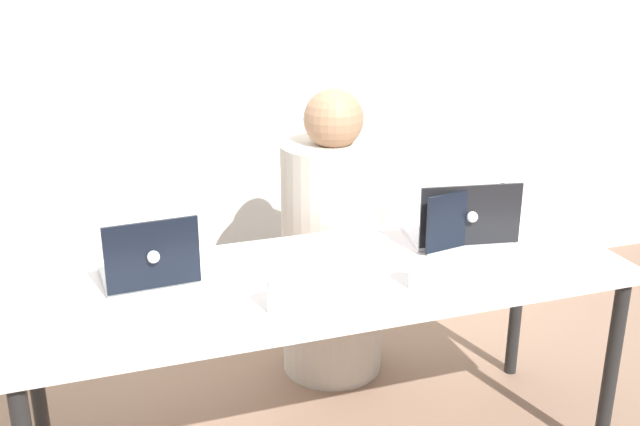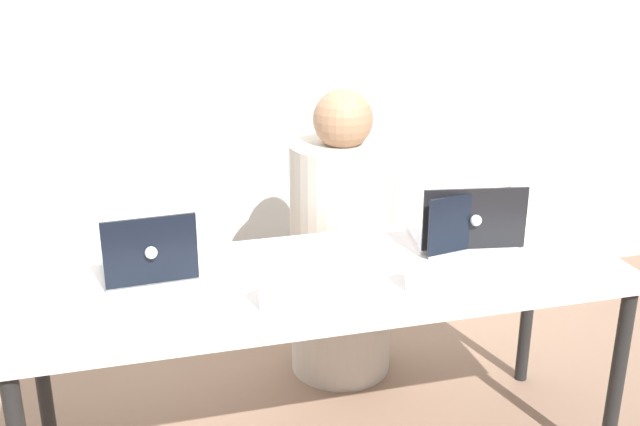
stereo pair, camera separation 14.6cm
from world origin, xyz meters
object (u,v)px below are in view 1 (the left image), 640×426
Objects in this scene: water_glass_left at (280,297)px; laptop_back_right at (462,228)px; laptop_front_right at (478,244)px; water_glass_right at (421,276)px; person_at_center at (333,251)px; laptop_back_left at (150,268)px.

laptop_back_right is at bearing 22.16° from water_glass_left.
laptop_front_right is 3.90× the size of water_glass_right.
person_at_center reaches higher than laptop_front_right.
person_at_center is 0.63m from laptop_back_right.
laptop_back_right is at bearing 176.28° from laptop_back_left.
laptop_back_right is at bearing 44.26° from water_glass_right.
laptop_back_left is 1.09m from laptop_back_right.
person_at_center is 0.82m from water_glass_right.
laptop_back_left is 0.84m from water_glass_right.
water_glass_left reaches higher than water_glass_right.
laptop_back_right is 0.82m from water_glass_left.
laptop_back_right is at bearing 132.39° from person_at_center.
laptop_back_right is 4.23× the size of water_glass_right.
laptop_back_left is at bearing 42.03° from person_at_center.
laptop_back_left is 0.76× the size of laptop_back_right.
laptop_front_right is at bearing 93.08° from laptop_back_right.
laptop_back_left is at bearing 136.60° from water_glass_left.
laptop_back_left is 3.20× the size of water_glass_right.
person_at_center is at bearing -48.21° from laptop_back_right.
water_glass_left is at bearing 133.10° from laptop_back_left.
laptop_front_right is 0.76m from water_glass_left.
laptop_front_right is (0.29, -0.63, 0.24)m from person_at_center.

